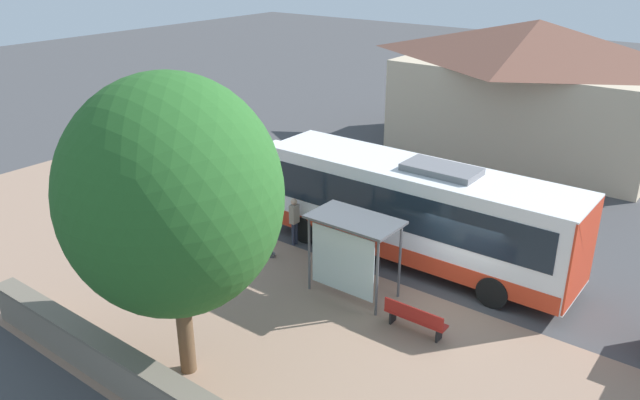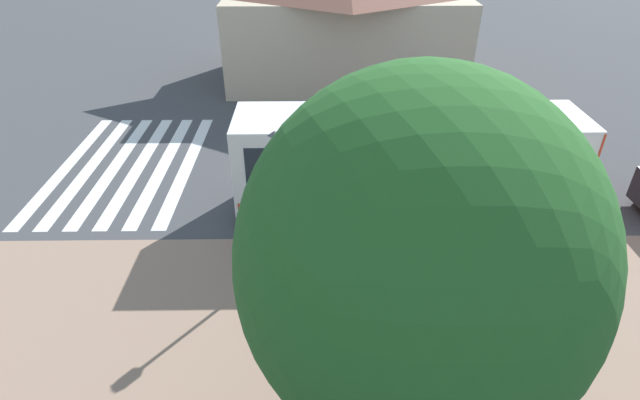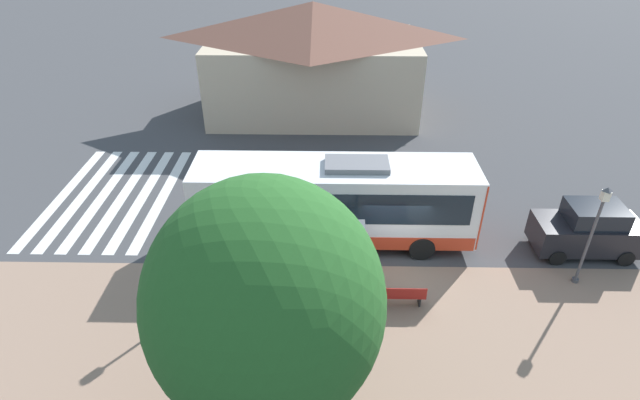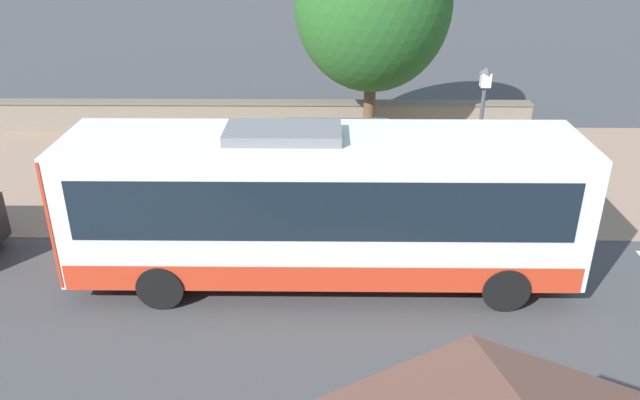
% 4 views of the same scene
% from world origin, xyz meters
% --- Properties ---
extents(ground_plane, '(120.00, 120.00, 0.00)m').
position_xyz_m(ground_plane, '(0.00, 0.00, 0.00)').
color(ground_plane, '#424244').
rests_on(ground_plane, ground).
extents(sidewalk_plaza, '(9.00, 44.00, 0.02)m').
position_xyz_m(sidewalk_plaza, '(-4.50, 0.00, 0.01)').
color(sidewalk_plaza, '#937560').
rests_on(sidewalk_plaza, ground).
extents(crosswalk_stripes, '(9.00, 5.25, 0.01)m').
position_xyz_m(crosswalk_stripes, '(5.00, 12.70, 0.00)').
color(crosswalk_stripes, silver).
rests_on(crosswalk_stripes, ground).
extents(background_building, '(7.84, 13.12, 6.74)m').
position_xyz_m(background_building, '(15.53, 3.53, 3.46)').
color(background_building, '#C6B293').
rests_on(background_building, ground).
extents(bus, '(2.71, 10.98, 3.61)m').
position_xyz_m(bus, '(1.76, 2.28, 1.87)').
color(bus, white).
rests_on(bus, ground).
extents(bus_shelter, '(1.58, 2.79, 2.58)m').
position_xyz_m(bus_shelter, '(-1.51, 2.65, 2.11)').
color(bus_shelter, '#515459').
rests_on(bus_shelter, ground).
extents(pedestrian, '(0.34, 0.24, 1.80)m').
position_xyz_m(pedestrian, '(0.16, 6.28, 1.07)').
color(pedestrian, '#2D3347').
rests_on(pedestrian, ground).
extents(bench, '(0.40, 1.85, 0.88)m').
position_xyz_m(bench, '(-2.07, 0.08, 0.48)').
color(bench, maroon).
rests_on(bench, ground).
extents(street_lamp_far, '(0.28, 0.28, 4.21)m').
position_xyz_m(street_lamp_far, '(-1.10, 6.28, 2.50)').
color(street_lamp_far, '#4C4C51').
rests_on(street_lamp_far, ground).
extents(shade_tree, '(5.16, 5.16, 7.70)m').
position_xyz_m(shade_tree, '(-7.07, 3.86, 4.85)').
color(shade_tree, brown).
rests_on(shade_tree, ground).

